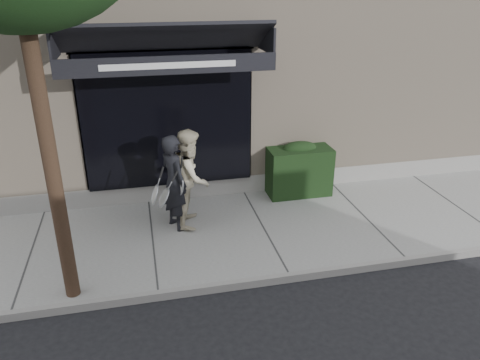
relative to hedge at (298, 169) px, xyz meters
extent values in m
plane|color=black|center=(-1.10, -1.25, -0.66)|extent=(80.00, 80.00, 0.00)
cube|color=gray|center=(-1.10, -1.25, -0.60)|extent=(20.00, 3.00, 0.12)
cube|color=gray|center=(-1.10, -2.80, -0.59)|extent=(20.00, 0.10, 0.14)
cube|color=beige|center=(-1.10, 3.75, 2.09)|extent=(14.00, 7.00, 5.50)
cube|color=gray|center=(-1.10, 0.45, -0.41)|extent=(14.02, 0.42, 0.50)
cube|color=black|center=(-2.60, 0.30, 1.14)|extent=(3.20, 0.30, 2.60)
cube|color=gray|center=(-4.20, 0.45, 1.14)|extent=(0.08, 0.40, 2.60)
cube|color=gray|center=(-1.00, 0.45, 1.14)|extent=(0.08, 0.40, 2.60)
cube|color=gray|center=(-2.60, 0.45, 2.48)|extent=(3.36, 0.40, 0.12)
cube|color=black|center=(-2.60, -0.25, 2.74)|extent=(3.60, 1.03, 0.55)
cube|color=black|center=(-2.60, -0.75, 2.35)|extent=(3.60, 0.05, 0.30)
cube|color=white|center=(-2.60, -0.78, 2.35)|extent=(2.20, 0.01, 0.10)
cube|color=black|center=(-4.38, -0.25, 2.66)|extent=(0.04, 1.00, 0.45)
cube|color=black|center=(-0.82, -0.25, 2.66)|extent=(0.04, 1.00, 0.45)
cube|color=black|center=(0.00, 0.00, -0.04)|extent=(1.30, 0.70, 1.00)
ellipsoid|color=black|center=(0.00, 0.00, 0.46)|extent=(0.71, 0.38, 0.27)
cylinder|color=black|center=(-4.30, -2.55, 1.74)|extent=(0.20, 0.20, 4.80)
imported|color=black|center=(-2.64, -0.89, 0.34)|extent=(0.65, 0.76, 1.75)
torus|color=silver|center=(-2.86, -1.21, 0.21)|extent=(0.22, 0.33, 0.27)
cylinder|color=silver|center=(-2.86, -1.21, 0.21)|extent=(0.18, 0.29, 0.23)
cylinder|color=silver|center=(-2.86, -1.21, 0.21)|extent=(0.17, 0.05, 0.11)
cylinder|color=black|center=(-2.86, -1.21, 0.21)|extent=(0.19, 0.06, 0.13)
torus|color=silver|center=(-3.00, -1.24, 0.30)|extent=(0.14, 0.31, 0.29)
cylinder|color=silver|center=(-3.00, -1.24, 0.30)|extent=(0.11, 0.28, 0.26)
cylinder|color=silver|center=(-3.00, -1.24, 0.30)|extent=(0.18, 0.03, 0.08)
cylinder|color=black|center=(-3.00, -1.24, 0.30)|extent=(0.20, 0.04, 0.10)
imported|color=beige|center=(-2.34, -0.78, 0.36)|extent=(0.85, 0.99, 1.79)
torus|color=silver|center=(-2.56, -1.03, 0.34)|extent=(0.15, 0.31, 0.30)
cylinder|color=silver|center=(-2.56, -1.03, 0.34)|extent=(0.12, 0.27, 0.27)
cylinder|color=silver|center=(-2.56, -1.03, 0.34)|extent=(0.18, 0.07, 0.05)
cylinder|color=black|center=(-2.56, -1.03, 0.34)|extent=(0.20, 0.09, 0.06)
camera|label=1|loc=(-3.17, -8.48, 3.68)|focal=35.00mm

